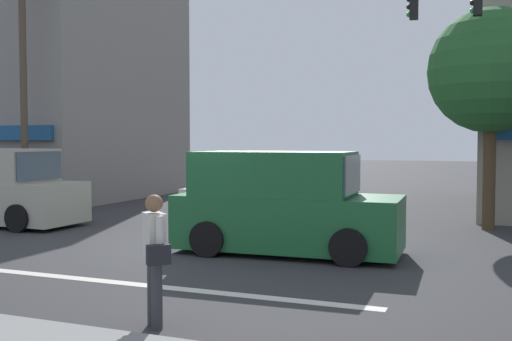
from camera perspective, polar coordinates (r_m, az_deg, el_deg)
ground_plane at (r=13.29m, az=-4.83°, el=-7.27°), size 120.00×120.00×0.00m
lane_marking_stripe at (r=10.34m, az=-13.57°, el=-10.27°), size 9.00×0.24×0.01m
building_left_block at (r=28.30m, az=-22.22°, el=7.99°), size 12.60×9.20×9.95m
street_tree at (r=16.83m, az=21.49°, el=8.78°), size 3.23×3.23×5.77m
utility_pole_near_left at (r=20.66m, az=-21.26°, el=7.18°), size 1.40×0.22×7.63m
traffic_light_mast at (r=15.17m, az=22.97°, el=9.60°), size 4.88×0.47×6.20m
sedan_crossing_rightbound at (r=18.88m, az=-2.30°, el=-2.08°), size 1.99×4.16×1.58m
van_crossing_center at (r=18.12m, az=-23.20°, el=-1.59°), size 4.64×2.11×2.11m
van_crossing_leftbound at (r=12.45m, az=2.66°, el=-3.29°), size 4.67×2.17×2.11m
pedestrian_foreground_with_bag at (r=7.60m, az=-9.62°, el=-7.69°), size 0.57×0.60×1.67m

